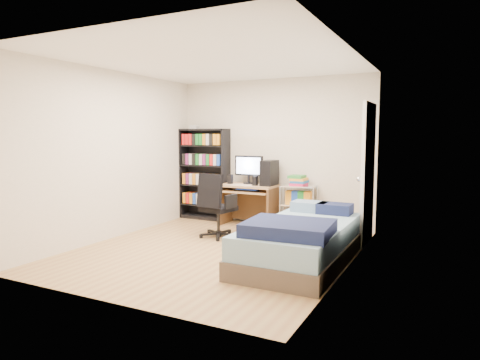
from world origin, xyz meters
The scene contains 7 objects.
room centered at (0.00, 0.00, 1.25)m, with size 3.58×4.08×2.58m.
media_shelf centered at (-1.29, 1.84, 0.85)m, with size 0.93×0.31×1.73m.
computer_desk centered at (-0.19, 1.69, 0.64)m, with size 0.95×0.55×1.19m.
office_chair centered at (-0.36, 0.66, 0.31)m, with size 0.67×0.67×0.98m.
wire_cart centered at (0.57, 1.73, 0.59)m, with size 0.60×0.47×0.90m.
bed centered at (1.20, 0.00, 0.27)m, with size 1.08×2.16×0.62m.
door centered at (1.72, 1.35, 1.00)m, with size 0.12×0.80×2.00m.
Camera 1 is at (2.81, -4.87, 1.55)m, focal length 32.00 mm.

